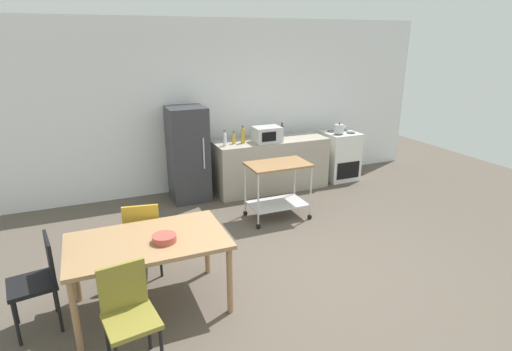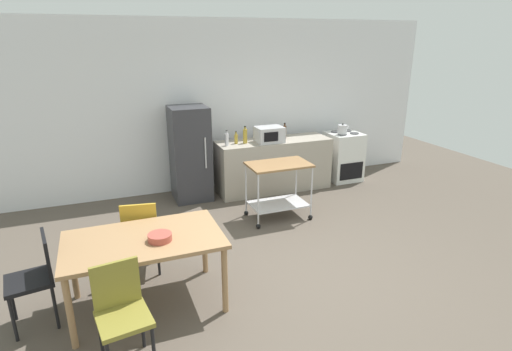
{
  "view_description": "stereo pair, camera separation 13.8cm",
  "coord_description": "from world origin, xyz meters",
  "px_view_note": "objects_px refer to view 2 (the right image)",
  "views": [
    {
      "loc": [
        -2.03,
        -3.66,
        2.58
      ],
      "look_at": [
        0.02,
        1.2,
        0.8
      ],
      "focal_mm": 28.72,
      "sensor_mm": 36.0,
      "label": 1
    },
    {
      "loc": [
        -1.9,
        -3.72,
        2.58
      ],
      "look_at": [
        0.02,
        1.2,
        0.8
      ],
      "focal_mm": 28.72,
      "sensor_mm": 36.0,
      "label": 2
    }
  ],
  "objects_px": {
    "chair_olive": "(121,310)",
    "bottle_olive_oil": "(236,139)",
    "stove_oven": "(343,156)",
    "chair_mustard": "(141,231)",
    "bottle_vinegar": "(285,132)",
    "dining_table": "(144,245)",
    "kitchen_cart": "(279,182)",
    "chair_black": "(36,274)",
    "kettle": "(343,129)",
    "microwave": "(269,134)",
    "bottle_soda": "(227,139)",
    "fruit_bowl": "(160,237)",
    "refrigerator": "(190,154)",
    "bottle_wine": "(245,136)"
  },
  "relations": [
    {
      "from": "dining_table",
      "to": "chair_mustard",
      "type": "distance_m",
      "value": 0.66
    },
    {
      "from": "chair_mustard",
      "to": "bottle_olive_oil",
      "type": "relative_size",
      "value": 4.27
    },
    {
      "from": "fruit_bowl",
      "to": "kettle",
      "type": "distance_m",
      "value": 4.57
    },
    {
      "from": "bottle_vinegar",
      "to": "fruit_bowl",
      "type": "relative_size",
      "value": 1.23
    },
    {
      "from": "bottle_olive_oil",
      "to": "kettle",
      "type": "height_order",
      "value": "kettle"
    },
    {
      "from": "chair_olive",
      "to": "bottle_vinegar",
      "type": "relative_size",
      "value": 3.17
    },
    {
      "from": "chair_mustard",
      "to": "fruit_bowl",
      "type": "distance_m",
      "value": 0.81
    },
    {
      "from": "chair_olive",
      "to": "bottle_soda",
      "type": "bearing_deg",
      "value": 50.91
    },
    {
      "from": "refrigerator",
      "to": "fruit_bowl",
      "type": "height_order",
      "value": "refrigerator"
    },
    {
      "from": "dining_table",
      "to": "bottle_vinegar",
      "type": "bearing_deg",
      "value": 44.01
    },
    {
      "from": "chair_olive",
      "to": "stove_oven",
      "type": "bearing_deg",
      "value": 29.83
    },
    {
      "from": "bottle_wine",
      "to": "fruit_bowl",
      "type": "xyz_separation_m",
      "value": [
        -1.85,
        -2.71,
        -0.24
      ]
    },
    {
      "from": "kitchen_cart",
      "to": "bottle_soda",
      "type": "distance_m",
      "value": 1.25
    },
    {
      "from": "chair_olive",
      "to": "kettle",
      "type": "relative_size",
      "value": 3.71
    },
    {
      "from": "refrigerator",
      "to": "bottle_olive_oil",
      "type": "height_order",
      "value": "refrigerator"
    },
    {
      "from": "stove_oven",
      "to": "bottle_olive_oil",
      "type": "bearing_deg",
      "value": -179.65
    },
    {
      "from": "kitchen_cart",
      "to": "bottle_olive_oil",
      "type": "distance_m",
      "value": 1.26
    },
    {
      "from": "dining_table",
      "to": "kitchen_cart",
      "type": "height_order",
      "value": "kitchen_cart"
    },
    {
      "from": "bottle_soda",
      "to": "kettle",
      "type": "xyz_separation_m",
      "value": [
        2.2,
        -0.01,
        -0.01
      ]
    },
    {
      "from": "kitchen_cart",
      "to": "bottle_vinegar",
      "type": "bearing_deg",
      "value": 61.46
    },
    {
      "from": "chair_mustard",
      "to": "stove_oven",
      "type": "relative_size",
      "value": 0.97
    },
    {
      "from": "stove_oven",
      "to": "refrigerator",
      "type": "distance_m",
      "value": 2.92
    },
    {
      "from": "dining_table",
      "to": "chair_mustard",
      "type": "bearing_deg",
      "value": 87.2
    },
    {
      "from": "microwave",
      "to": "chair_olive",
      "type": "bearing_deg",
      "value": -129.4
    },
    {
      "from": "chair_black",
      "to": "bottle_vinegar",
      "type": "xyz_separation_m",
      "value": [
        3.71,
        2.56,
        0.5
      ]
    },
    {
      "from": "kitchen_cart",
      "to": "bottle_wine",
      "type": "relative_size",
      "value": 3.12
    },
    {
      "from": "chair_black",
      "to": "kitchen_cart",
      "type": "relative_size",
      "value": 0.98
    },
    {
      "from": "chair_black",
      "to": "refrigerator",
      "type": "height_order",
      "value": "refrigerator"
    },
    {
      "from": "dining_table",
      "to": "chair_mustard",
      "type": "relative_size",
      "value": 1.69
    },
    {
      "from": "kitchen_cart",
      "to": "refrigerator",
      "type": "bearing_deg",
      "value": 129.24
    },
    {
      "from": "chair_mustard",
      "to": "bottle_soda",
      "type": "relative_size",
      "value": 3.47
    },
    {
      "from": "chair_mustard",
      "to": "bottle_soda",
      "type": "height_order",
      "value": "bottle_soda"
    },
    {
      "from": "refrigerator",
      "to": "bottle_soda",
      "type": "height_order",
      "value": "refrigerator"
    },
    {
      "from": "chair_mustard",
      "to": "bottle_vinegar",
      "type": "distance_m",
      "value": 3.41
    },
    {
      "from": "chair_olive",
      "to": "kitchen_cart",
      "type": "distance_m",
      "value": 3.24
    },
    {
      "from": "chair_olive",
      "to": "bottle_soda",
      "type": "relative_size",
      "value": 3.47
    },
    {
      "from": "chair_black",
      "to": "bottle_wine",
      "type": "xyz_separation_m",
      "value": [
        2.96,
        2.51,
        0.51
      ]
    },
    {
      "from": "dining_table",
      "to": "bottle_wine",
      "type": "xyz_separation_m",
      "value": [
        1.99,
        2.6,
        0.36
      ]
    },
    {
      "from": "stove_oven",
      "to": "kettle",
      "type": "height_order",
      "value": "kettle"
    },
    {
      "from": "chair_mustard",
      "to": "bottle_wine",
      "type": "relative_size",
      "value": 3.05
    },
    {
      "from": "chair_mustard",
      "to": "chair_black",
      "type": "distance_m",
      "value": 1.15
    },
    {
      "from": "kettle",
      "to": "chair_olive",
      "type": "bearing_deg",
      "value": -141.61
    },
    {
      "from": "chair_olive",
      "to": "refrigerator",
      "type": "distance_m",
      "value": 3.72
    },
    {
      "from": "stove_oven",
      "to": "bottle_soda",
      "type": "height_order",
      "value": "bottle_soda"
    },
    {
      "from": "chair_olive",
      "to": "bottle_olive_oil",
      "type": "xyz_separation_m",
      "value": [
        2.12,
        3.36,
        0.47
      ]
    },
    {
      "from": "kettle",
      "to": "dining_table",
      "type": "bearing_deg",
      "value": -146.6
    },
    {
      "from": "stove_oven",
      "to": "kettle",
      "type": "relative_size",
      "value": 3.84
    },
    {
      "from": "refrigerator",
      "to": "bottle_olive_oil",
      "type": "bearing_deg",
      "value": -7.03
    },
    {
      "from": "bottle_olive_oil",
      "to": "bottle_vinegar",
      "type": "height_order",
      "value": "bottle_vinegar"
    },
    {
      "from": "dining_table",
      "to": "fruit_bowl",
      "type": "xyz_separation_m",
      "value": [
        0.14,
        -0.11,
        0.11
      ]
    }
  ]
}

